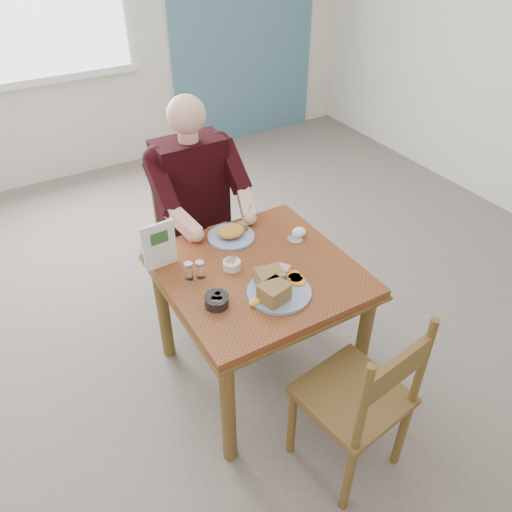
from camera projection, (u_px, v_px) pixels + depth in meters
floor at (258, 370)px, 2.89m from camera, size 6.00×6.00×0.00m
wall_back at (75, 14)px, 4.12m from camera, size 5.50×0.00×5.50m
lemon_wedge at (255, 302)px, 2.22m from camera, size 0.07×0.06×0.03m
napkin at (299, 232)px, 2.65m from camera, size 0.10×0.09×0.05m
metal_dish at (295, 239)px, 2.63m from camera, size 0.11×0.11×0.01m
table at (259, 286)px, 2.51m from camera, size 0.92×0.92×0.75m
chair_far at (195, 235)px, 3.15m from camera, size 0.42×0.42×0.95m
chair_near at (361, 400)px, 2.15m from camera, size 0.47×0.47×0.95m
diner at (197, 196)px, 2.89m from camera, size 0.53×0.56×1.39m
near_plate at (276, 287)px, 2.27m from camera, size 0.33×0.32×0.10m
far_plate at (232, 233)px, 2.64m from camera, size 0.26×0.26×0.07m
caddy at (232, 265)px, 2.43m from camera, size 0.09×0.09×0.06m
shakers at (194, 270)px, 2.36m from camera, size 0.10×0.07×0.09m
creamer at (217, 301)px, 2.22m from camera, size 0.14×0.14×0.05m
menu at (159, 245)px, 2.39m from camera, size 0.17×0.02×0.25m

